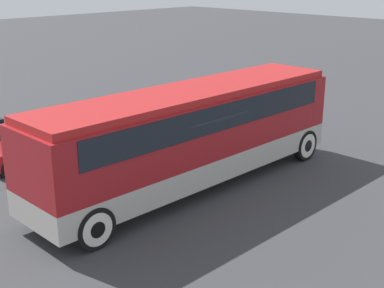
{
  "coord_description": "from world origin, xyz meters",
  "views": [
    {
      "loc": [
        -11.17,
        -11.17,
        6.64
      ],
      "look_at": [
        0.0,
        0.0,
        1.43
      ],
      "focal_mm": 50.0,
      "sensor_mm": 36.0,
      "label": 1
    }
  ],
  "objects": [
    {
      "name": "ground_plane",
      "position": [
        0.0,
        0.0,
        0.0
      ],
      "size": [
        120.0,
        120.0,
        0.0
      ],
      "primitive_type": "plane",
      "color": "#38383A"
    },
    {
      "name": "parked_car_far",
      "position": [
        3.39,
        5.75,
        0.68
      ],
      "size": [
        4.23,
        1.92,
        1.37
      ],
      "color": "#BCBCC1",
      "rests_on": "ground_plane"
    },
    {
      "name": "tour_bus",
      "position": [
        0.1,
        0.0,
        1.92
      ],
      "size": [
        11.16,
        2.53,
        3.18
      ],
      "color": "#B7B2A8",
      "rests_on": "ground_plane"
    },
    {
      "name": "parked_car_near",
      "position": [
        -1.87,
        5.73,
        0.64
      ],
      "size": [
        4.67,
        1.87,
        1.28
      ],
      "color": "maroon",
      "rests_on": "ground_plane"
    }
  ]
}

